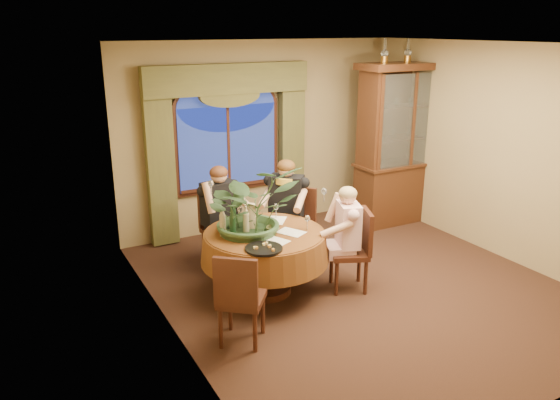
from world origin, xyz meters
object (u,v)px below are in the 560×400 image
oil_lamp_left (385,51)px  olive_bowl (273,229)px  oil_lamp_center (408,50)px  chair_right (349,251)px  wine_bottle_0 (233,223)px  chair_back_right (295,227)px  stoneware_vase (250,217)px  wine_bottle_1 (233,216)px  chair_back (221,229)px  person_scarf (286,210)px  dining_table (265,262)px  wine_bottle_2 (246,220)px  centerpiece_plant (250,175)px  person_pink (348,238)px  person_back (219,217)px  wine_bottle_3 (223,222)px  china_cabinet (402,144)px  chair_front_left (242,297)px  oil_lamp_right (430,50)px

oil_lamp_left → olive_bowl: 3.34m
oil_lamp_center → oil_lamp_left: bearing=180.0°
chair_right → wine_bottle_0: bearing=96.0°
chair_back_right → stoneware_vase: (-0.85, -0.44, 0.42)m
oil_lamp_left → wine_bottle_0: bearing=-157.6°
chair_back_right → wine_bottle_1: (-1.03, -0.36, 0.44)m
chair_back → person_scarf: size_ratio=0.70×
dining_table → chair_right: 0.99m
person_scarf → wine_bottle_0: size_ratio=4.15×
dining_table → oil_lamp_left: (2.57, 1.23, 2.26)m
dining_table → wine_bottle_1: (-0.28, 0.24, 0.54)m
wine_bottle_1 → wine_bottle_2: (0.07, -0.21, 0.00)m
centerpiece_plant → person_pink: bearing=-23.0°
chair_right → wine_bottle_0: 1.42m
person_back → stoneware_vase: (0.07, -0.79, 0.23)m
oil_lamp_left → wine_bottle_3: 3.66m
person_back → olive_bowl: person_back is taller
oil_lamp_center → wine_bottle_3: size_ratio=1.03×
dining_table → person_pink: (0.91, -0.34, 0.25)m
chair_right → centerpiece_plant: size_ratio=0.80×
wine_bottle_2 → wine_bottle_1: bearing=108.1°
wine_bottle_1 → person_pink: bearing=-25.9°
chair_back → person_scarf: (0.82, -0.26, 0.21)m
olive_bowl → wine_bottle_2: size_ratio=0.49×
oil_lamp_left → chair_back: size_ratio=0.35×
centerpiece_plant → oil_lamp_left: bearing=22.9°
chair_back_right → olive_bowl: chair_back_right is taller
dining_table → olive_bowl: 0.41m
person_pink → centerpiece_plant: (-1.03, 0.44, 0.79)m
stoneware_vase → wine_bottle_2: wine_bottle_2 is taller
dining_table → wine_bottle_0: (-0.38, 0.01, 0.54)m
china_cabinet → wine_bottle_2: size_ratio=7.48×
chair_right → chair_back: bearing=60.5°
wine_bottle_2 → china_cabinet: bearing=20.5°
chair_back → wine_bottle_2: (-0.08, -0.95, 0.44)m
chair_front_left → wine_bottle_2: 1.06m
stoneware_vase → centerpiece_plant: (-0.02, -0.06, 0.52)m
china_cabinet → chair_back: 3.24m
person_scarf → wine_bottle_1: size_ratio=4.15×
chair_back_right → stoneware_vase: 1.05m
dining_table → chair_back: bearing=97.9°
oil_lamp_right → stoneware_vase: bearing=-163.1°
centerpiece_plant → wine_bottle_2: bearing=-144.6°
china_cabinet → chair_back_right: size_ratio=2.57×
chair_front_left → olive_bowl: bearing=85.5°
chair_right → person_pink: bearing=14.9°
oil_lamp_right → china_cabinet: bearing=180.0°
wine_bottle_3 → chair_front_left: bearing=-102.5°
chair_right → chair_back: size_ratio=1.00×
chair_back → centerpiece_plant: 1.29m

